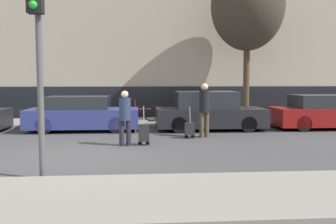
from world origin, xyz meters
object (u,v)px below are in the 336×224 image
Objects in this scene: pedestrian_right at (204,107)px; trolley_left at (144,133)px; pedestrian_left at (125,115)px; traffic_light at (37,33)px; bare_tree_near_crossing at (248,6)px; parked_car_2 at (209,112)px; parked_car_3 at (327,113)px; trolley_right at (190,129)px; parked_bicycle at (139,113)px; parked_car_1 at (82,114)px.

trolley_left is at bearing -165.34° from pedestrian_right.
pedestrian_right is (2.60, 1.43, 0.13)m from pedestrian_left.
bare_tree_near_crossing reaches higher than traffic_light.
parked_car_2 is 4.75m from parked_car_3.
parked_car_2 is 2.29× the size of pedestrian_right.
parked_car_3 is at bearing 0.35° from pedestrian_right.
parked_car_3 is 3.74× the size of trolley_left.
parked_car_3 reaches higher than trolley_right.
parked_car_1 is at bearing -138.92° from parked_bicycle.
parked_car_1 is 0.59× the size of bare_tree_near_crossing.
trolley_right is at bearing -126.06° from bare_tree_near_crossing.
traffic_light is 9.45m from parked_bicycle.
parked_car_3 is 7.68m from parked_bicycle.
trolley_left is 1.11× the size of trolley_right.
traffic_light is at bearing -102.05° from parked_bicycle.
traffic_light is 0.56× the size of bare_tree_near_crossing.
parked_bicycle is 6.73m from bare_tree_near_crossing.
trolley_left is 1.94m from trolley_right.
bare_tree_near_crossing is (2.63, 4.15, 4.15)m from pedestrian_right.
bare_tree_near_crossing is (6.72, 9.27, 2.38)m from traffic_light.
trolley_left reaches higher than parked_bicycle.
parked_bicycle is (-2.67, 1.98, -0.20)m from parked_car_2.
parked_car_1 is 1.05× the size of traffic_light.
parked_car_3 is 7.98m from trolley_left.
bare_tree_near_crossing reaches higher than parked_car_2.
bare_tree_near_crossing is at bearing 49.65° from trolley_left.
pedestrian_left is 0.92× the size of parked_bicycle.
parked_car_2 is 3.95× the size of trolley_right.
parked_car_3 is 2.46× the size of parked_bicycle.
pedestrian_left is at bearing -94.68° from parked_bicycle.
parked_car_3 is at bearing -0.68° from parked_car_1.
traffic_light is (-2.03, -3.76, 2.44)m from trolley_left.
parked_bicycle is at bearing 91.26° from trolley_left.
parked_car_2 reaches higher than parked_car_1.
trolley_left is 0.29× the size of traffic_light.
trolley_left is (0.55, 0.06, -0.55)m from pedestrian_left.
trolley_left is (2.29, -3.32, -0.26)m from parked_car_1.
parked_car_3 is at bearing 19.28° from trolley_right.
parked_car_1 is at bearing 150.84° from trolley_right.
pedestrian_right reaches higher than trolley_right.
pedestrian_right is at bearing -24.21° from parked_car_1.
parked_bicycle is at bearing 112.28° from trolley_right.
pedestrian_right is 1.73× the size of trolley_right.
traffic_light reaches higher than parked_car_1.
trolley_left is at bearing -55.43° from parked_car_1.
bare_tree_near_crossing is at bearing -139.68° from pedestrian_left.
bare_tree_near_crossing is (2.13, 2.29, 4.50)m from parked_car_2.
parked_car_3 is 4.14× the size of trolley_right.
pedestrian_left is 2.50m from trolley_right.
traffic_light reaches higher than pedestrian_right.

